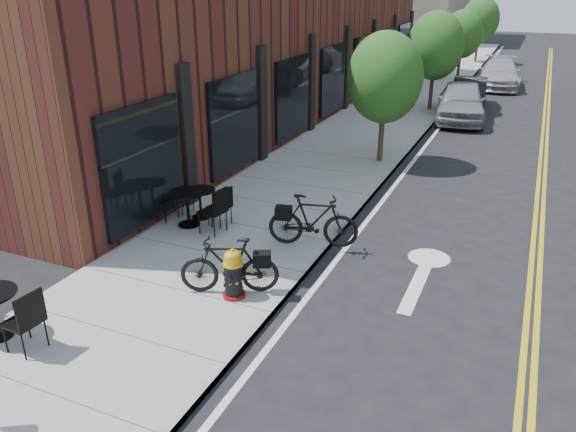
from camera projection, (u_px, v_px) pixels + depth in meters
The scene contains 15 objects.
ground at pixel (272, 318), 9.40m from camera, with size 120.00×120.00×0.00m, color black.
sidewalk_near at pixel (346, 149), 18.54m from camera, with size 4.00×70.00×0.12m, color #9E9B93.
building_near at pixel (273, 26), 22.24m from camera, with size 5.00×28.00×7.00m, color #4D1C19.
tree_near_a at pixel (385, 78), 16.19m from camera, with size 2.20×2.20×3.81m.
tree_near_b at pixel (435, 46), 22.88m from camera, with size 2.30×2.30×3.98m.
tree_near_c at pixel (462, 34), 29.70m from camera, with size 2.10×2.10×3.67m.
tree_near_d at pixel (480, 20), 36.33m from camera, with size 2.40×2.40×4.11m.
fire_hydrant at pixel (233, 274), 9.66m from camera, with size 0.44×0.44×0.92m.
bicycle_left at pixel (229, 266), 9.77m from camera, with size 0.49×1.73×1.04m, color black.
bicycle_right at pixel (313, 221), 11.48m from camera, with size 0.53×1.86×1.12m, color black.
bistro_set_b at pixel (187, 204), 12.45m from camera, with size 1.97×0.95×1.04m.
bistro_set_c at pixel (200, 199), 12.88m from camera, with size 1.71×0.87×0.90m.
parked_car_a at pixel (461, 101), 22.21m from camera, with size 1.80×4.48×1.53m, color gray.
parked_car_b at pixel (469, 94), 24.30m from camera, with size 1.38×3.95×1.30m, color black.
parked_car_c at pixel (499, 74), 29.05m from camera, with size 1.99×4.89×1.42m, color #AFAFB4.
Camera 1 is at (3.47, -7.19, 5.25)m, focal length 35.00 mm.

